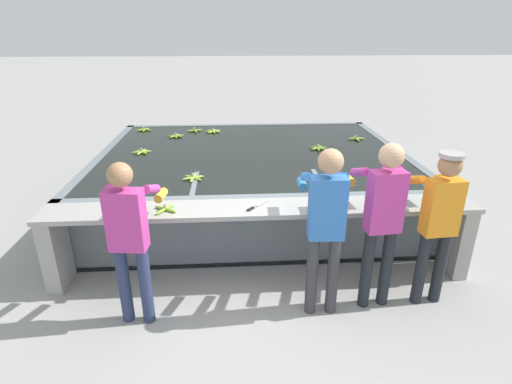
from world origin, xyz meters
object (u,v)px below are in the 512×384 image
(banana_bunch_floating_6, at_px, (356,139))
(banana_bunch_floating_1, at_px, (213,131))
(knife_1, at_px, (384,204))
(banana_bunch_floating_4, at_px, (194,130))
(banana_bunch_floating_0, at_px, (318,148))
(banana_bunch_floating_7, at_px, (144,130))
(worker_2, at_px, (382,212))
(knife_0, at_px, (255,207))
(banana_bunch_ledge_0, at_px, (165,209))
(banana_bunch_floating_3, at_px, (176,136))
(worker_3, at_px, (438,216))
(worker_1, at_px, (326,219))
(worker_0, at_px, (129,231))
(banana_bunch_floating_5, at_px, (142,152))
(banana_bunch_floating_2, at_px, (193,178))

(banana_bunch_floating_6, bearing_deg, banana_bunch_floating_1, 164.43)
(knife_1, bearing_deg, banana_bunch_floating_1, 119.89)
(banana_bunch_floating_4, relative_size, banana_bunch_floating_6, 0.98)
(banana_bunch_floating_0, bearing_deg, banana_bunch_floating_7, 154.50)
(banana_bunch_floating_4, xyz_separation_m, knife_1, (2.24, -3.40, -0.01))
(worker_2, bearing_deg, knife_0, 157.48)
(banana_bunch_floating_0, height_order, banana_bunch_ledge_0, banana_bunch_ledge_0)
(banana_bunch_floating_3, distance_m, banana_bunch_floating_7, 0.80)
(worker_3, bearing_deg, knife_1, 127.88)
(knife_0, bearing_deg, worker_1, -42.40)
(banana_bunch_floating_3, bearing_deg, worker_2, -56.22)
(worker_3, distance_m, banana_bunch_floating_6, 3.09)
(worker_3, xyz_separation_m, banana_bunch_floating_1, (-2.25, 3.76, -0.06))
(worker_0, xyz_separation_m, banana_bunch_ledge_0, (0.23, 0.55, -0.05))
(worker_1, relative_size, banana_bunch_floating_6, 5.85)
(banana_bunch_floating_0, distance_m, banana_bunch_floating_5, 2.66)
(worker_1, xyz_separation_m, banana_bunch_floating_4, (-1.49, 3.93, -0.11))
(banana_bunch_floating_7, bearing_deg, knife_1, -48.01)
(banana_bunch_floating_6, relative_size, knife_1, 1.02)
(banana_bunch_floating_1, distance_m, knife_0, 3.34)
(worker_1, distance_m, knife_1, 0.93)
(worker_0, distance_m, banana_bunch_floating_2, 1.53)
(worker_2, height_order, knife_0, worker_2)
(banana_bunch_floating_3, xyz_separation_m, knife_1, (2.53, -3.02, -0.01))
(banana_bunch_floating_3, bearing_deg, banana_bunch_floating_4, 52.58)
(banana_bunch_floating_0, bearing_deg, banana_bunch_floating_4, 147.38)
(worker_1, relative_size, banana_bunch_floating_1, 5.87)
(worker_0, distance_m, banana_bunch_floating_7, 4.12)
(banana_bunch_floating_4, xyz_separation_m, banana_bunch_floating_6, (2.73, -0.75, 0.00))
(worker_0, bearing_deg, knife_1, 12.47)
(worker_0, height_order, knife_1, worker_0)
(banana_bunch_floating_0, bearing_deg, banana_bunch_floating_1, 144.25)
(worker_2, distance_m, banana_bunch_floating_6, 3.18)
(banana_bunch_ledge_0, bearing_deg, banana_bunch_floating_7, 104.32)
(banana_bunch_floating_1, height_order, banana_bunch_ledge_0, banana_bunch_ledge_0)
(worker_2, xyz_separation_m, banana_bunch_floating_2, (-1.86, 1.37, -0.12))
(banana_bunch_floating_2, xyz_separation_m, banana_bunch_floating_5, (-0.86, 1.17, 0.00))
(worker_2, distance_m, banana_bunch_floating_7, 4.95)
(worker_3, height_order, banana_bunch_floating_1, worker_3)
(banana_bunch_ledge_0, bearing_deg, banana_bunch_floating_3, 95.01)
(worker_1, bearing_deg, banana_bunch_floating_1, 106.69)
(banana_bunch_floating_2, distance_m, banana_bunch_floating_6, 3.08)
(banana_bunch_floating_0, height_order, banana_bunch_floating_1, same)
(banana_bunch_floating_4, relative_size, banana_bunch_floating_7, 1.01)
(banana_bunch_floating_1, relative_size, banana_bunch_floating_4, 1.01)
(worker_3, relative_size, banana_bunch_floating_3, 5.58)
(worker_1, distance_m, worker_3, 1.10)
(worker_2, bearing_deg, banana_bunch_ledge_0, 167.48)
(worker_1, xyz_separation_m, knife_0, (-0.61, 0.55, -0.11))
(worker_2, height_order, banana_bunch_floating_4, worker_2)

